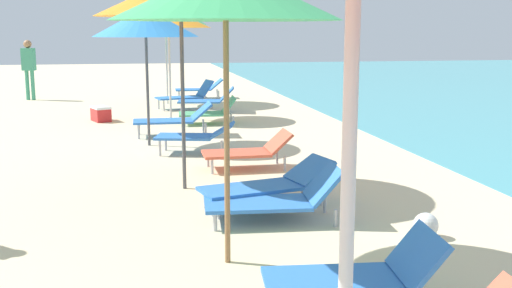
{
  "coord_description": "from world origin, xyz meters",
  "views": [
    {
      "loc": [
        -0.7,
        1.08,
        2.05
      ],
      "look_at": [
        0.39,
        6.79,
        0.98
      ],
      "focal_mm": 43.8,
      "sensor_mm": 36.0,
      "label": 1
    }
  ],
  "objects_px": {
    "umbrella_sixth": "(168,18)",
    "person_walking_mid": "(29,63)",
    "umbrella_farthest": "(165,14)",
    "lounger_farthest_inland": "(187,95)",
    "lounger_third_inland": "(358,275)",
    "lounger_third_shoreside": "(277,198)",
    "lounger_fourth_shoreside": "(249,150)",
    "lounger_fourth_inland": "(268,183)",
    "lounger_farthest_shoreside": "(200,88)",
    "lounger_sixth_shoreside": "(208,99)",
    "lounger_fifth_inland": "(196,135)",
    "lounger_fifth_shoreside": "(174,119)",
    "umbrella_fifth": "(145,22)",
    "beach_ball": "(426,225)",
    "lounger_sixth_inland": "(210,111)",
    "cooler_box": "(101,114)"
  },
  "relations": [
    {
      "from": "umbrella_sixth",
      "to": "person_walking_mid",
      "type": "relative_size",
      "value": 1.47
    },
    {
      "from": "umbrella_farthest",
      "to": "lounger_farthest_inland",
      "type": "relative_size",
      "value": 1.83
    },
    {
      "from": "lounger_third_inland",
      "to": "lounger_farthest_inland",
      "type": "relative_size",
      "value": 0.86
    },
    {
      "from": "lounger_third_shoreside",
      "to": "lounger_fourth_shoreside",
      "type": "height_order",
      "value": "lounger_third_shoreside"
    },
    {
      "from": "lounger_fourth_inland",
      "to": "lounger_farthest_shoreside",
      "type": "bearing_deg",
      "value": -105.49
    },
    {
      "from": "lounger_third_shoreside",
      "to": "lounger_fourth_shoreside",
      "type": "relative_size",
      "value": 1.15
    },
    {
      "from": "lounger_sixth_shoreside",
      "to": "lounger_farthest_shoreside",
      "type": "distance_m",
      "value": 3.29
    },
    {
      "from": "lounger_fifth_inland",
      "to": "umbrella_farthest",
      "type": "height_order",
      "value": "umbrella_farthest"
    },
    {
      "from": "lounger_fifth_shoreside",
      "to": "lounger_farthest_inland",
      "type": "relative_size",
      "value": 0.98
    },
    {
      "from": "umbrella_fifth",
      "to": "beach_ball",
      "type": "relative_size",
      "value": 9.81
    },
    {
      "from": "umbrella_fifth",
      "to": "umbrella_farthest",
      "type": "xyz_separation_m",
      "value": [
        0.65,
        6.37,
        0.31
      ]
    },
    {
      "from": "umbrella_farthest",
      "to": "umbrella_sixth",
      "type": "bearing_deg",
      "value": -91.52
    },
    {
      "from": "lounger_fifth_inland",
      "to": "lounger_third_inland",
      "type": "bearing_deg",
      "value": 109.88
    },
    {
      "from": "umbrella_fifth",
      "to": "lounger_sixth_inland",
      "type": "height_order",
      "value": "umbrella_fifth"
    },
    {
      "from": "lounger_third_inland",
      "to": "umbrella_fifth",
      "type": "bearing_deg",
      "value": -73.42
    },
    {
      "from": "lounger_fourth_inland",
      "to": "cooler_box",
      "type": "bearing_deg",
      "value": -86.52
    },
    {
      "from": "lounger_fifth_shoreside",
      "to": "umbrella_farthest",
      "type": "bearing_deg",
      "value": -90.36
    },
    {
      "from": "umbrella_sixth",
      "to": "person_walking_mid",
      "type": "distance_m",
      "value": 6.28
    },
    {
      "from": "lounger_fourth_shoreside",
      "to": "lounger_sixth_shoreside",
      "type": "relative_size",
      "value": 0.88
    },
    {
      "from": "lounger_farthest_inland",
      "to": "person_walking_mid",
      "type": "relative_size",
      "value": 0.89
    },
    {
      "from": "lounger_third_inland",
      "to": "umbrella_farthest",
      "type": "bearing_deg",
      "value": -81.4
    },
    {
      "from": "person_walking_mid",
      "to": "beach_ball",
      "type": "height_order",
      "value": "person_walking_mid"
    },
    {
      "from": "lounger_fourth_shoreside",
      "to": "lounger_fifth_inland",
      "type": "bearing_deg",
      "value": -62.97
    },
    {
      "from": "lounger_fourth_shoreside",
      "to": "umbrella_sixth",
      "type": "xyz_separation_m",
      "value": [
        -0.85,
        5.53,
        2.02
      ]
    },
    {
      "from": "umbrella_sixth",
      "to": "lounger_fifth_inland",
      "type": "bearing_deg",
      "value": -87.55
    },
    {
      "from": "lounger_third_inland",
      "to": "person_walking_mid",
      "type": "height_order",
      "value": "person_walking_mid"
    },
    {
      "from": "lounger_sixth_shoreside",
      "to": "person_walking_mid",
      "type": "bearing_deg",
      "value": -28.78
    },
    {
      "from": "lounger_fifth_shoreside",
      "to": "umbrella_sixth",
      "type": "bearing_deg",
      "value": -90.28
    },
    {
      "from": "beach_ball",
      "to": "umbrella_sixth",
      "type": "bearing_deg",
      "value": 102.76
    },
    {
      "from": "lounger_fifth_shoreside",
      "to": "lounger_third_inland",
      "type": "bearing_deg",
      "value": 97.23
    },
    {
      "from": "lounger_fourth_shoreside",
      "to": "umbrella_fifth",
      "type": "distance_m",
      "value": 3.24
    },
    {
      "from": "umbrella_fifth",
      "to": "umbrella_sixth",
      "type": "height_order",
      "value": "umbrella_sixth"
    },
    {
      "from": "umbrella_fifth",
      "to": "lounger_third_shoreside",
      "type": "bearing_deg",
      "value": -75.45
    },
    {
      "from": "lounger_farthest_inland",
      "to": "lounger_farthest_shoreside",
      "type": "bearing_deg",
      "value": -116.84
    },
    {
      "from": "lounger_third_shoreside",
      "to": "lounger_sixth_inland",
      "type": "distance_m",
      "value": 7.21
    },
    {
      "from": "lounger_farthest_inland",
      "to": "person_walking_mid",
      "type": "height_order",
      "value": "person_walking_mid"
    },
    {
      "from": "lounger_sixth_shoreside",
      "to": "lounger_farthest_inland",
      "type": "height_order",
      "value": "lounger_farthest_inland"
    },
    {
      "from": "lounger_fifth_shoreside",
      "to": "cooler_box",
      "type": "bearing_deg",
      "value": -55.41
    },
    {
      "from": "lounger_third_inland",
      "to": "lounger_fifth_inland",
      "type": "height_order",
      "value": "lounger_third_inland"
    },
    {
      "from": "lounger_fourth_shoreside",
      "to": "lounger_farthest_shoreside",
      "type": "relative_size",
      "value": 0.91
    },
    {
      "from": "lounger_fourth_inland",
      "to": "umbrella_fifth",
      "type": "relative_size",
      "value": 0.67
    },
    {
      "from": "lounger_fourth_shoreside",
      "to": "lounger_fifth_shoreside",
      "type": "xyz_separation_m",
      "value": [
        -0.9,
        3.17,
        0.06
      ]
    },
    {
      "from": "lounger_fourth_inland",
      "to": "person_walking_mid",
      "type": "relative_size",
      "value": 0.95
    },
    {
      "from": "umbrella_sixth",
      "to": "lounger_farthest_shoreside",
      "type": "bearing_deg",
      "value": 75.43
    },
    {
      "from": "umbrella_fifth",
      "to": "lounger_fifth_shoreside",
      "type": "height_order",
      "value": "umbrella_fifth"
    },
    {
      "from": "lounger_fifth_shoreside",
      "to": "lounger_farthest_shoreside",
      "type": "xyz_separation_m",
      "value": [
        1.18,
        6.7,
        -0.03
      ]
    },
    {
      "from": "lounger_sixth_inland",
      "to": "person_walking_mid",
      "type": "height_order",
      "value": "person_walking_mid"
    },
    {
      "from": "lounger_fifth_shoreside",
      "to": "cooler_box",
      "type": "distance_m",
      "value": 2.76
    },
    {
      "from": "person_walking_mid",
      "to": "lounger_fifth_shoreside",
      "type": "bearing_deg",
      "value": -135.02
    },
    {
      "from": "lounger_sixth_inland",
      "to": "beach_ball",
      "type": "bearing_deg",
      "value": 102.21
    }
  ]
}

